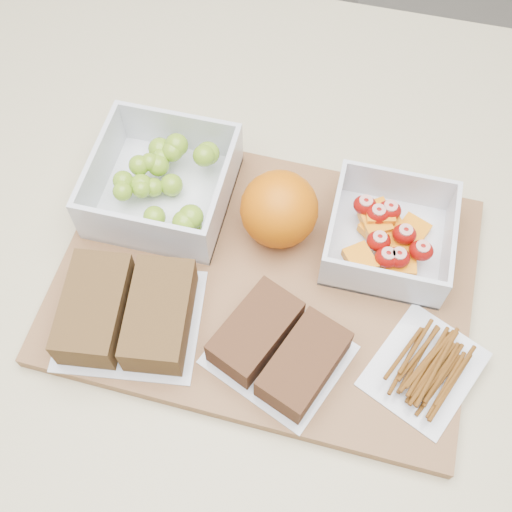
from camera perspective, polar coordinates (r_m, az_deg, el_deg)
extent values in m
plane|color=gray|center=(1.53, -0.70, -17.42)|extent=(4.00, 4.00, 0.00)
cube|color=beige|center=(1.10, -0.96, -12.72)|extent=(1.20, 0.90, 0.90)
cube|color=brown|center=(0.67, 0.80, -2.10)|extent=(0.43, 0.31, 0.02)
cube|color=silver|center=(0.72, -8.14, 5.34)|extent=(0.14, 0.14, 0.01)
cube|color=silver|center=(0.73, -6.77, 10.90)|extent=(0.14, 0.01, 0.06)
cube|color=silver|center=(0.66, -10.23, 1.86)|extent=(0.14, 0.01, 0.06)
cube|color=silver|center=(0.68, -2.89, 5.57)|extent=(0.01, 0.13, 0.06)
cube|color=silver|center=(0.72, -13.68, 7.56)|extent=(0.01, 0.13, 0.06)
sphere|color=olive|center=(0.70, -10.16, 6.19)|extent=(0.03, 0.03, 0.03)
sphere|color=olive|center=(0.70, -11.73, 6.56)|extent=(0.02, 0.02, 0.02)
sphere|color=olive|center=(0.71, -7.45, 9.20)|extent=(0.02, 0.02, 0.02)
sphere|color=olive|center=(0.70, -7.51, 6.28)|extent=(0.02, 0.02, 0.02)
sphere|color=olive|center=(0.70, -10.35, 7.93)|extent=(0.02, 0.02, 0.02)
sphere|color=olive|center=(0.70, -9.09, 6.05)|extent=(0.02, 0.02, 0.02)
sphere|color=olive|center=(0.70, -9.42, 8.24)|extent=(0.02, 0.02, 0.02)
sphere|color=olive|center=(0.65, -5.81, 3.47)|extent=(0.03, 0.03, 0.03)
sphere|color=olive|center=(0.71, -4.30, 9.09)|extent=(0.03, 0.03, 0.03)
sphere|color=olive|center=(0.71, -7.08, 9.76)|extent=(0.03, 0.03, 0.03)
sphere|color=olive|center=(0.69, -11.78, 5.63)|extent=(0.02, 0.02, 0.02)
sphere|color=olive|center=(0.70, -4.66, 8.87)|extent=(0.02, 0.02, 0.02)
sphere|color=olive|center=(0.67, -9.02, 3.44)|extent=(0.02, 0.02, 0.02)
sphere|color=olive|center=(0.71, -7.36, 9.22)|extent=(0.02, 0.02, 0.02)
sphere|color=olive|center=(0.71, -8.68, 7.98)|extent=(0.02, 0.02, 0.02)
sphere|color=olive|center=(0.71, -7.03, 9.82)|extent=(0.02, 0.02, 0.02)
sphere|color=olive|center=(0.65, -6.38, 2.98)|extent=(0.03, 0.03, 0.03)
sphere|color=olive|center=(0.67, -5.67, 2.77)|extent=(0.02, 0.02, 0.02)
sphere|color=olive|center=(0.71, -8.40, 8.63)|extent=(0.02, 0.02, 0.02)
sphere|color=olive|center=(0.69, -10.15, 5.90)|extent=(0.02, 0.02, 0.02)
sphere|color=olive|center=(0.72, -8.54, 9.38)|extent=(0.03, 0.03, 0.03)
cube|color=silver|center=(0.69, 11.47, 0.97)|extent=(0.12, 0.12, 0.00)
cube|color=silver|center=(0.70, 12.48, 6.03)|extent=(0.12, 0.00, 0.05)
cube|color=silver|center=(0.64, 11.11, -2.46)|extent=(0.12, 0.00, 0.05)
cube|color=silver|center=(0.68, 16.75, 0.93)|extent=(0.00, 0.11, 0.05)
cube|color=silver|center=(0.67, 6.83, 3.05)|extent=(0.00, 0.11, 0.05)
cube|color=orange|center=(0.67, 11.81, 0.13)|extent=(0.04, 0.04, 0.01)
cube|color=orange|center=(0.69, 11.04, 3.26)|extent=(0.04, 0.05, 0.01)
cube|color=orange|center=(0.68, 12.55, 1.69)|extent=(0.04, 0.05, 0.01)
cube|color=orange|center=(0.69, 13.61, 2.03)|extent=(0.04, 0.04, 0.01)
cube|color=orange|center=(0.68, 10.56, 3.04)|extent=(0.04, 0.04, 0.01)
cube|color=orange|center=(0.68, 10.95, 3.71)|extent=(0.03, 0.03, 0.01)
cube|color=orange|center=(0.65, 9.23, -0.33)|extent=(0.04, 0.04, 0.01)
cube|color=orange|center=(0.66, 12.71, -0.48)|extent=(0.03, 0.03, 0.01)
cube|color=orange|center=(0.68, 10.62, 2.28)|extent=(0.04, 0.04, 0.01)
ellipsoid|color=#981107|center=(0.67, 13.05, 1.90)|extent=(0.02, 0.02, 0.02)
ellipsoid|color=#981107|center=(0.65, 12.50, -0.13)|extent=(0.02, 0.02, 0.02)
ellipsoid|color=#981107|center=(0.68, 9.66, 4.48)|extent=(0.02, 0.02, 0.02)
ellipsoid|color=#981107|center=(0.66, 14.47, 0.47)|extent=(0.02, 0.02, 0.02)
ellipsoid|color=#981107|center=(0.67, 10.76, 3.67)|extent=(0.02, 0.02, 0.02)
ellipsoid|color=#981107|center=(0.65, 11.57, -0.13)|extent=(0.02, 0.02, 0.02)
ellipsoid|color=#981107|center=(0.66, 10.84, 1.31)|extent=(0.02, 0.02, 0.02)
ellipsoid|color=#981107|center=(0.68, 11.78, 4.00)|extent=(0.02, 0.02, 0.02)
sphere|color=#D86305|center=(0.65, 2.07, 4.18)|extent=(0.08, 0.08, 0.08)
cube|color=silver|center=(0.65, -11.07, -5.62)|extent=(0.15, 0.14, 0.00)
cube|color=brown|center=(0.64, -14.14, -4.54)|extent=(0.07, 0.11, 0.04)
cube|color=brown|center=(0.62, -8.57, -5.17)|extent=(0.07, 0.11, 0.04)
cube|color=silver|center=(0.63, 2.04, -8.76)|extent=(0.15, 0.14, 0.00)
cube|color=#55321D|center=(0.61, -0.03, -6.75)|extent=(0.08, 0.10, 0.03)
cube|color=#55321D|center=(0.60, 4.28, -9.58)|extent=(0.08, 0.10, 0.03)
cube|color=silver|center=(0.64, 14.70, -9.70)|extent=(0.13, 0.13, 0.00)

